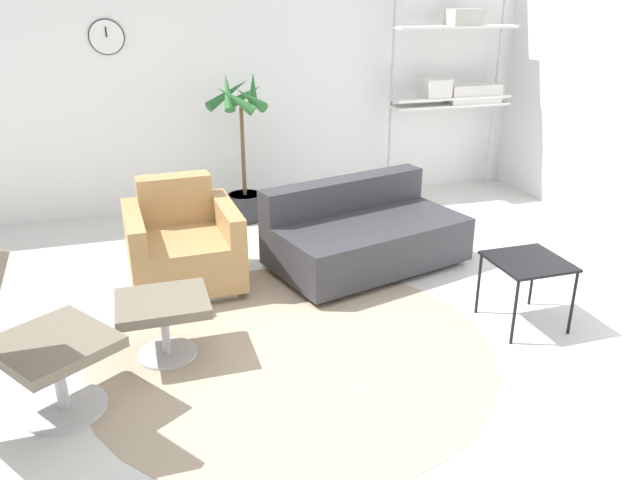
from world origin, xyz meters
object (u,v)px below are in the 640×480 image
object	(u,v)px
ottoman	(163,312)
couch_low	(364,236)
potted_plant	(243,160)
shelf_unit	(458,76)
side_table	(528,266)
armchair_red	(183,248)

from	to	relation	value
ottoman	couch_low	distance (m)	1.86
ottoman	couch_low	xyz separation A→B (m)	(1.62, 0.91, -0.05)
couch_low	potted_plant	world-z (taller)	potted_plant
ottoman	shelf_unit	bearing A→B (deg)	37.22
potted_plant	shelf_unit	size ratio (longest dim) A/B	0.71
shelf_unit	potted_plant	bearing A→B (deg)	-175.36
couch_low	side_table	size ratio (longest dim) A/B	3.55
armchair_red	potted_plant	bearing A→B (deg)	-121.45
shelf_unit	armchair_red	bearing A→B (deg)	-153.98
shelf_unit	ottoman	bearing A→B (deg)	-142.78
armchair_red	potted_plant	distance (m)	1.49
couch_low	shelf_unit	size ratio (longest dim) A/B	0.82
ottoman	side_table	size ratio (longest dim) A/B	1.15
armchair_red	shelf_unit	size ratio (longest dim) A/B	0.41
ottoman	potted_plant	world-z (taller)	potted_plant
ottoman	shelf_unit	world-z (taller)	shelf_unit
ottoman	armchair_red	xyz separation A→B (m)	(0.21, 0.98, -0.01)
ottoman	couch_low	bearing A→B (deg)	29.24
ottoman	side_table	bearing A→B (deg)	-7.31
shelf_unit	couch_low	bearing A→B (deg)	-136.08
armchair_red	shelf_unit	xyz separation A→B (m)	(3.00, 1.47, 0.96)
ottoman	side_table	distance (m)	2.31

